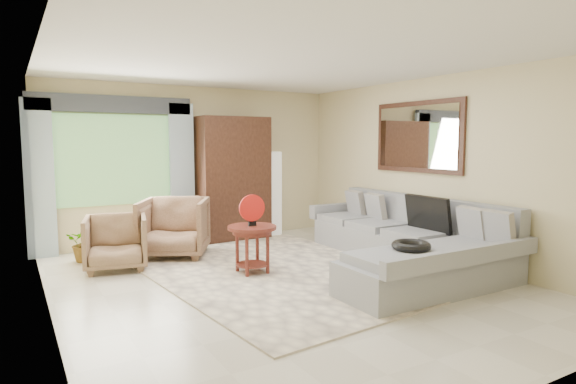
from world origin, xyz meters
TOP-DOWN VIEW (x-y plane):
  - ground at (0.00, 0.00)m, footprint 6.00×6.00m
  - area_rug at (0.21, 0.42)m, footprint 3.38×4.28m
  - sectional_sofa at (1.78, -0.18)m, footprint 2.30×3.46m
  - tv_screen at (2.05, -0.29)m, footprint 0.14×0.74m
  - garden_hose at (1.00, -1.05)m, footprint 0.43×0.43m
  - coffee_table at (-0.15, 0.57)m, footprint 0.62×0.62m
  - red_disc at (-0.15, 0.57)m, footprint 0.34×0.05m
  - armchair_left at (-1.60, 1.68)m, footprint 0.92×0.94m
  - armchair_right at (-0.73, 1.97)m, footprint 1.27×1.28m
  - potted_plant at (-1.89, 2.34)m, footprint 0.56×0.51m
  - armoire at (0.55, 2.72)m, footprint 1.20×0.55m
  - floor_lamp at (1.35, 2.78)m, footprint 0.24×0.24m
  - window at (-1.35, 2.97)m, footprint 1.80×0.04m
  - curtain_left at (-2.40, 2.88)m, footprint 0.40×0.08m
  - curtain_right at (-0.30, 2.88)m, footprint 0.40×0.08m
  - valance at (-1.35, 2.90)m, footprint 2.40×0.12m
  - wall_mirror at (2.46, 0.35)m, footprint 0.05×1.70m

SIDE VIEW (x-z plane):
  - ground at x=0.00m, z-range 0.00..0.00m
  - area_rug at x=0.21m, z-range 0.00..0.02m
  - potted_plant at x=-1.89m, z-range 0.00..0.54m
  - sectional_sofa at x=1.78m, z-range -0.17..0.73m
  - coffee_table at x=-0.15m, z-range 0.02..0.64m
  - armchair_left at x=-1.60m, z-range 0.00..0.72m
  - armchair_right at x=-0.73m, z-range 0.00..0.87m
  - garden_hose at x=1.00m, z-range 0.50..0.59m
  - tv_screen at x=2.05m, z-range 0.48..0.96m
  - floor_lamp at x=1.35m, z-range 0.00..1.50m
  - red_disc at x=-0.15m, z-range 0.68..1.02m
  - armoire at x=0.55m, z-range 0.00..2.10m
  - curtain_left at x=-2.40m, z-range 0.00..2.30m
  - curtain_right at x=-0.30m, z-range 0.00..2.30m
  - window at x=-1.35m, z-range 0.70..2.10m
  - wall_mirror at x=2.46m, z-range 1.22..2.27m
  - valance at x=-1.35m, z-range 2.12..2.38m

